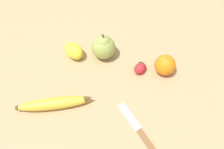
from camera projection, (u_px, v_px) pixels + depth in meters
The scene contains 7 objects.
ground_plane at pixel (94, 83), 0.70m from camera, with size 3.00×3.00×0.00m, color tan.
banana at pixel (55, 103), 0.64m from camera, with size 0.18×0.18×0.04m.
orange at pixel (165, 65), 0.70m from camera, with size 0.07×0.07×0.07m.
pear at pixel (103, 47), 0.73m from camera, with size 0.08×0.08×0.10m.
strawberry at pixel (140, 68), 0.71m from camera, with size 0.03×0.05×0.03m.
lemon at pixel (74, 51), 0.75m from camera, with size 0.09×0.06×0.05m.
paring_knife at pixel (138, 128), 0.61m from camera, with size 0.16×0.08×0.01m.
Camera 1 is at (0.28, -0.27, 0.58)m, focal length 35.00 mm.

